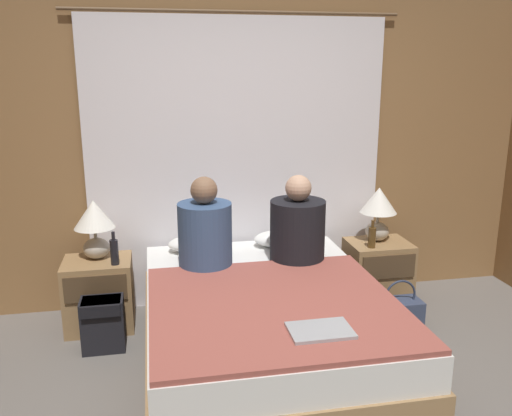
% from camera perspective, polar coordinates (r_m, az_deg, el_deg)
% --- Properties ---
extents(wall_back, '(4.87, 0.06, 2.50)m').
position_cam_1_polar(wall_back, '(4.28, -2.09, 6.39)').
color(wall_back, olive).
rests_on(wall_back, ground_plane).
extents(curtain_panel, '(2.50, 0.02, 2.26)m').
position_cam_1_polar(curtain_panel, '(4.24, -1.94, 4.65)').
color(curtain_panel, white).
rests_on(curtain_panel, ground_plane).
extents(bed, '(1.49, 1.98, 0.52)m').
position_cam_1_polar(bed, '(3.54, 0.94, -12.43)').
color(bed, '#99754C').
rests_on(bed, ground_plane).
extents(nightstand_left, '(0.48, 0.40, 0.52)m').
position_cam_1_polar(nightstand_left, '(4.16, -16.18, -8.66)').
color(nightstand_left, '#937047').
rests_on(nightstand_left, ground_plane).
extents(nightstand_right, '(0.48, 0.40, 0.52)m').
position_cam_1_polar(nightstand_right, '(4.49, 12.67, -6.66)').
color(nightstand_right, '#937047').
rests_on(nightstand_right, ground_plane).
extents(lamp_left, '(0.29, 0.29, 0.43)m').
position_cam_1_polar(lamp_left, '(4.04, -16.64, -1.45)').
color(lamp_left, '#B2A899').
rests_on(lamp_left, nightstand_left).
extents(lamp_right, '(0.29, 0.29, 0.43)m').
position_cam_1_polar(lamp_right, '(4.38, 12.76, 0.04)').
color(lamp_right, '#B2A899').
rests_on(lamp_right, nightstand_right).
extents(pillow_left, '(0.48, 0.28, 0.12)m').
position_cam_1_polar(pillow_left, '(4.11, -5.88, -3.70)').
color(pillow_left, white).
rests_on(pillow_left, bed).
extents(pillow_right, '(0.48, 0.28, 0.12)m').
position_cam_1_polar(pillow_right, '(4.21, 3.05, -3.17)').
color(pillow_right, white).
rests_on(pillow_right, bed).
extents(blanket_on_bed, '(1.43, 1.38, 0.03)m').
position_cam_1_polar(blanket_on_bed, '(3.18, 2.00, -10.19)').
color(blanket_on_bed, '#994C42').
rests_on(blanket_on_bed, bed).
extents(person_left_in_bed, '(0.37, 0.37, 0.64)m').
position_cam_1_polar(person_left_in_bed, '(3.71, -5.39, -2.51)').
color(person_left_in_bed, '#38517A').
rests_on(person_left_in_bed, bed).
extents(person_right_in_bed, '(0.39, 0.39, 0.63)m').
position_cam_1_polar(person_right_in_bed, '(3.83, 4.39, -2.09)').
color(person_right_in_bed, black).
rests_on(person_right_in_bed, bed).
extents(beer_bottle_on_left_stand, '(0.06, 0.06, 0.24)m').
position_cam_1_polar(beer_bottle_on_left_stand, '(3.93, -14.69, -4.44)').
color(beer_bottle_on_left_stand, black).
rests_on(beer_bottle_on_left_stand, nightstand_left).
extents(beer_bottle_on_right_stand, '(0.06, 0.06, 0.22)m').
position_cam_1_polar(beer_bottle_on_right_stand, '(4.25, 12.11, -2.97)').
color(beer_bottle_on_right_stand, '#513819').
rests_on(beer_bottle_on_right_stand, nightstand_right).
extents(laptop_on_bed, '(0.33, 0.23, 0.02)m').
position_cam_1_polar(laptop_on_bed, '(2.87, 6.78, -12.67)').
color(laptop_on_bed, '#9EA0A5').
rests_on(laptop_on_bed, blanket_on_bed).
extents(backpack_on_floor, '(0.28, 0.21, 0.37)m').
position_cam_1_polar(backpack_on_floor, '(3.86, -15.82, -11.39)').
color(backpack_on_floor, black).
rests_on(backpack_on_floor, ground_plane).
extents(handbag_on_floor, '(0.32, 0.19, 0.38)m').
position_cam_1_polar(handbag_on_floor, '(4.17, 14.83, -10.63)').
color(handbag_on_floor, '#333D56').
rests_on(handbag_on_floor, ground_plane).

